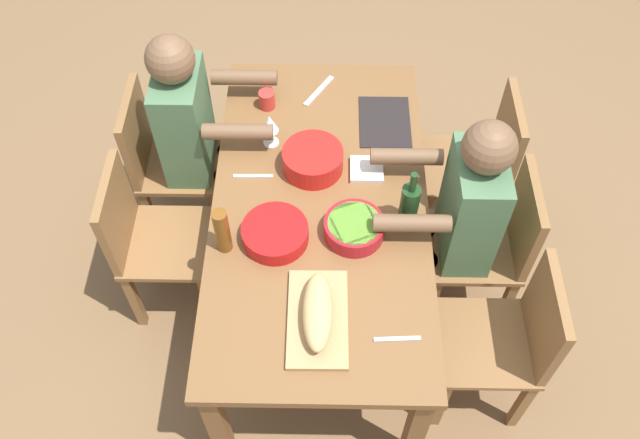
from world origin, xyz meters
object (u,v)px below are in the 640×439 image
(diner_far_center, at_px, (460,212))
(cutting_board, at_px, (318,319))
(diner_near_left, at_px, (195,127))
(serving_bowl_greens, at_px, (313,159))
(bread_loaf, at_px, (318,311))
(wine_bottle, at_px, (409,204))
(chair_far_right, at_px, (509,338))
(beer_bottle, at_px, (222,231))
(dining_table, at_px, (320,216))
(serving_bowl_pasta, at_px, (275,233))
(chair_far_center, at_px, (493,241))
(napkin_stack, at_px, (367,170))
(chair_near_center, at_px, (148,237))
(wine_glass, at_px, (270,125))
(serving_bowl_salad, at_px, (354,227))
(cup_near_left, at_px, (267,100))
(chair_near_left, at_px, (164,157))
(chair_far_left, at_px, (480,161))

(diner_far_center, relative_size, cutting_board, 3.00)
(diner_near_left, distance_m, serving_bowl_greens, 0.62)
(bread_loaf, height_order, wine_bottle, wine_bottle)
(chair_far_right, distance_m, beer_bottle, 1.22)
(dining_table, relative_size, serving_bowl_greens, 6.60)
(diner_near_left, distance_m, serving_bowl_pasta, 0.77)
(diner_near_left, bearing_deg, wine_bottle, 59.53)
(diner_far_center, bearing_deg, chair_far_center, 90.00)
(cutting_board, bearing_deg, serving_bowl_greens, -177.13)
(diner_far_center, xyz_separation_m, wine_bottle, (0.08, -0.23, 0.15))
(chair_far_center, relative_size, napkin_stack, 6.07)
(chair_near_center, bearing_deg, beer_bottle, 61.04)
(chair_far_center, relative_size, bread_loaf, 2.66)
(chair_near_center, bearing_deg, diner_far_center, 90.00)
(cutting_board, xyz_separation_m, wine_glass, (-0.87, -0.22, 0.11))
(serving_bowl_pasta, bearing_deg, serving_bowl_salad, 95.17)
(serving_bowl_pasta, height_order, wine_bottle, wine_bottle)
(chair_near_center, relative_size, serving_bowl_greens, 3.28)
(wine_glass, bearing_deg, chair_far_center, 71.24)
(bread_loaf, bearing_deg, beer_bottle, -130.30)
(cup_near_left, bearing_deg, chair_far_center, 61.07)
(chair_far_right, height_order, wine_glass, wine_glass)
(wine_bottle, bearing_deg, serving_bowl_salad, -72.26)
(diner_near_left, bearing_deg, bread_loaf, 30.27)
(diner_near_left, bearing_deg, chair_near_center, -21.33)
(chair_near_left, xyz_separation_m, serving_bowl_pasta, (0.65, 0.59, 0.30))
(chair_far_left, bearing_deg, napkin_stack, -62.86)
(chair_far_left, xyz_separation_m, serving_bowl_pasta, (0.65, -0.94, 0.30))
(chair_near_left, distance_m, wine_bottle, 1.30)
(beer_bottle, relative_size, napkin_stack, 1.57)
(dining_table, relative_size, chair_near_left, 2.01)
(serving_bowl_salad, bearing_deg, serving_bowl_pasta, -84.83)
(serving_bowl_salad, height_order, beer_bottle, beer_bottle)
(diner_far_center, xyz_separation_m, cutting_board, (0.54, -0.58, 0.05))
(wine_glass, bearing_deg, bread_loaf, 14.42)
(diner_far_center, bearing_deg, chair_far_left, 158.67)
(chair_far_right, bearing_deg, cutting_board, -85.06)
(chair_near_left, relative_size, bread_loaf, 2.66)
(chair_far_right, bearing_deg, wine_glass, -129.17)
(dining_table, xyz_separation_m, cutting_board, (0.54, 0.00, 0.10))
(diner_far_center, height_order, cutting_board, diner_far_center)
(diner_far_center, bearing_deg, dining_table, -90.00)
(serving_bowl_salad, xyz_separation_m, cutting_board, (0.39, -0.13, -0.03))
(serving_bowl_greens, bearing_deg, wine_glass, -126.96)
(diner_near_left, xyz_separation_m, serving_bowl_pasta, (0.65, 0.41, 0.08))
(serving_bowl_pasta, bearing_deg, wine_glass, -174.70)
(cutting_board, distance_m, bread_loaf, 0.06)
(serving_bowl_pasta, height_order, napkin_stack, serving_bowl_pasta)
(chair_far_right, bearing_deg, chair_near_left, -121.47)
(diner_near_left, relative_size, serving_bowl_salad, 5.00)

